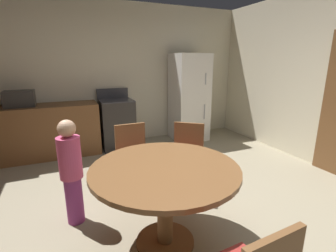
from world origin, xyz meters
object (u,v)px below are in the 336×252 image
Objects in this scene: chair_north at (133,155)px; chair_northeast at (187,154)px; dining_table at (165,183)px; microwave at (19,99)px; refrigerator at (189,98)px; oven_range at (117,123)px; person_child at (71,170)px.

chair_north is 0.66m from chair_northeast.
chair_north is (-0.01, 0.99, -0.11)m from dining_table.
refrigerator is at bearing -0.94° from microwave.
oven_range reaches higher than dining_table.
dining_table is 1.46× the size of chair_northeast.
chair_north is 1.00× the size of chair_northeast.
chair_north is (-1.67, -1.73, -0.38)m from refrigerator.
refrigerator is at bearing -169.88° from chair_northeast.
dining_table is 1.00m from chair_northeast.
refrigerator reaches higher than chair_northeast.
chair_north reaches higher than dining_table.
person_child is (-0.73, 0.66, -0.03)m from dining_table.
chair_north is at bearing 90.69° from dining_table.
oven_range reaches higher than chair_north.
refrigerator is 1.61× the size of person_child.
oven_range is 1.01× the size of person_child.
refrigerator reaches higher than dining_table.
microwave reaches higher than person_child.
oven_range is at bearing 86.81° from dining_table.
oven_range is 2.05m from chair_northeast.
dining_table is at bearing 0.00° from chair_northeast.
dining_table is 1.00m from chair_north.
microwave is 2.31m from chair_north.
microwave is 0.51× the size of chair_northeast.
oven_range is at bearing 173.96° from chair_north.
person_child is at bearing 138.13° from dining_table.
chair_north is (1.37, -1.78, -0.53)m from microwave.
microwave is at bearing 179.06° from refrigerator.
microwave is (-3.05, 0.05, 0.15)m from refrigerator.
microwave reaches higher than chair_northeast.
person_child is (-0.89, -2.12, 0.11)m from oven_range.
dining_table is 0.98m from person_child.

